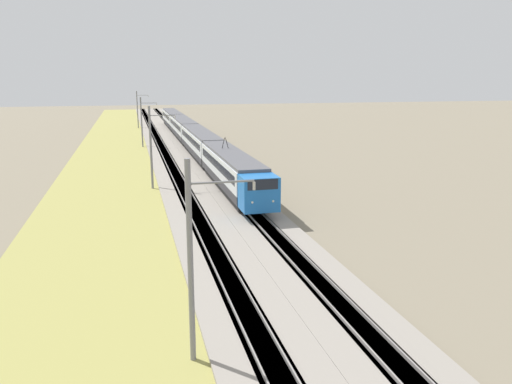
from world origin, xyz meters
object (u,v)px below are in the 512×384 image
catenary_mast_near (192,261)px  catenary_mast_distant (138,109)px  catenary_mast_mid (151,147)px  passenger_train (191,134)px  catenary_mast_far (142,122)px

catenary_mast_near → catenary_mast_distant: 93.69m
catenary_mast_near → catenary_mast_mid: size_ratio=0.98×
passenger_train → catenary_mast_far: bearing=-112.4°
catenary_mast_distant → passenger_train: bearing=-168.2°
catenary_mast_mid → catenary_mast_far: 31.23m
passenger_train → catenary_mast_far: (2.93, 7.11, 1.74)m
catenary_mast_far → catenary_mast_distant: (31.23, 0.00, 0.10)m
passenger_train → catenary_mast_far: catenary_mast_far is taller
catenary_mast_mid → catenary_mast_far: size_ratio=1.04×
catenary_mast_far → catenary_mast_distant: bearing=0.0°
catenary_mast_near → catenary_mast_mid: (31.23, 0.00, 0.10)m
catenary_mast_mid → catenary_mast_distant: 62.46m
catenary_mast_far → catenary_mast_distant: 31.23m
passenger_train → catenary_mast_mid: (-28.30, 7.11, 1.88)m
catenary_mast_mid → catenary_mast_far: (31.23, -0.00, -0.14)m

